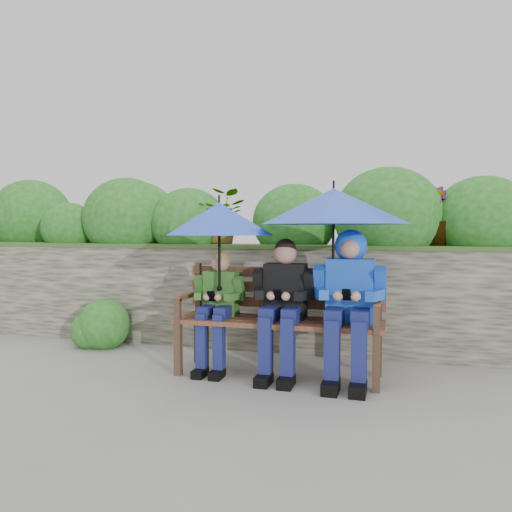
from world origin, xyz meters
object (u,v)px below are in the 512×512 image
(boy_left, at_px, (218,302))
(park_bench, at_px, (280,312))
(boy_middle, at_px, (283,300))
(umbrella_right, at_px, (333,206))
(umbrella_left, at_px, (219,219))
(boy_right, at_px, (349,293))

(boy_left, bearing_deg, park_bench, 7.19)
(park_bench, distance_m, boy_middle, 0.14)
(boy_left, bearing_deg, boy_middle, -1.13)
(boy_middle, xyz_separation_m, umbrella_right, (0.39, 0.04, 0.74))
(umbrella_left, xyz_separation_m, umbrella_right, (0.92, 0.07, 0.09))
(boy_middle, distance_m, umbrella_left, 0.84)
(park_bench, bearing_deg, boy_right, -7.15)
(park_bench, xyz_separation_m, boy_left, (-0.52, -0.07, 0.07))
(boy_left, height_order, boy_middle, boy_middle)
(boy_left, bearing_deg, umbrella_left, -54.04)
(boy_left, relative_size, boy_right, 0.85)
(park_bench, relative_size, boy_middle, 1.51)
(park_bench, xyz_separation_m, boy_right, (0.56, -0.07, 0.19))
(park_bench, relative_size, umbrella_left, 1.84)
(boy_right, bearing_deg, park_bench, 172.85)
(boy_middle, bearing_deg, umbrella_left, -176.73)
(park_bench, distance_m, umbrella_right, 0.96)
(boy_left, relative_size, umbrella_left, 1.10)
(park_bench, bearing_deg, boy_middle, -62.60)
(boy_middle, xyz_separation_m, umbrella_left, (-0.53, -0.03, 0.65))
(umbrella_right, bearing_deg, umbrella_left, -175.33)
(umbrella_right, bearing_deg, boy_left, -177.96)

